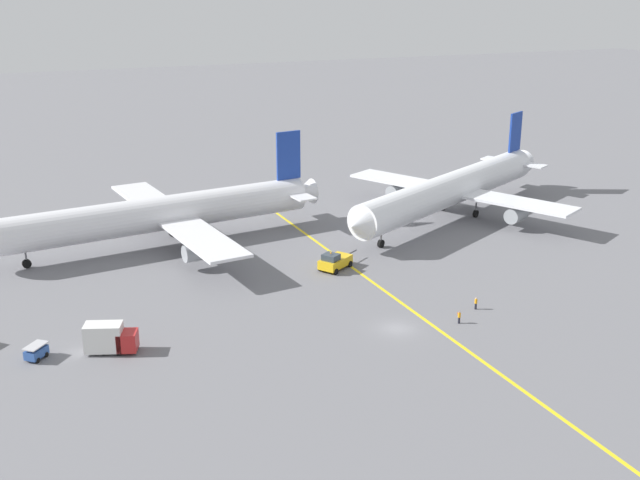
# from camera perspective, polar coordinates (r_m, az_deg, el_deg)

# --- Properties ---
(ground_plane) EXTENTS (600.00, 600.00, 0.00)m
(ground_plane) POSITION_cam_1_polar(r_m,az_deg,el_deg) (97.83, 5.54, -6.34)
(ground_plane) COLOR slate
(taxiway_stripe) EXTENTS (5.34, 119.92, 0.01)m
(taxiway_stripe) POSITION_cam_1_polar(r_m,az_deg,el_deg) (107.68, 5.04, -3.93)
(taxiway_stripe) COLOR yellow
(taxiway_stripe) RESTS_ON ground
(airliner_at_gate_left) EXTENTS (55.98, 46.83, 16.15)m
(airliner_at_gate_left) POSITION_cam_1_polar(r_m,az_deg,el_deg) (127.58, -11.39, 1.82)
(airliner_at_gate_left) COLOR silver
(airliner_at_gate_left) RESTS_ON ground
(airliner_being_pushed) EXTENTS (52.38, 40.90, 15.71)m
(airliner_being_pushed) POSITION_cam_1_polar(r_m,az_deg,el_deg) (141.57, 9.39, 3.61)
(airliner_being_pushed) COLOR white
(airliner_being_pushed) RESTS_ON ground
(pushback_tug) EXTENTS (7.91, 6.04, 2.92)m
(pushback_tug) POSITION_cam_1_polar(r_m,az_deg,el_deg) (116.00, 1.06, -1.53)
(pushback_tug) COLOR gold
(pushback_tug) RESTS_ON ground
(gse_baggage_cart_trailing) EXTENTS (2.97, 3.10, 1.71)m
(gse_baggage_cart_trailing) POSITION_cam_1_polar(r_m,az_deg,el_deg) (95.19, -19.67, -7.57)
(gse_baggage_cart_trailing) COLOR #2D5199
(gse_baggage_cart_trailing) RESTS_ON ground
(gse_catering_truck_tall) EXTENTS (6.30, 4.17, 3.50)m
(gse_catering_truck_tall) POSITION_cam_1_polar(r_m,az_deg,el_deg) (93.94, -14.82, -6.82)
(gse_catering_truck_tall) COLOR red
(gse_catering_truck_tall) RESTS_ON ground
(ground_crew_marshaller_foreground) EXTENTS (0.36, 0.48, 1.59)m
(ground_crew_marshaller_foreground) POSITION_cam_1_polar(r_m,az_deg,el_deg) (99.94, 9.95, -5.47)
(ground_crew_marshaller_foreground) COLOR black
(ground_crew_marshaller_foreground) RESTS_ON ground
(ground_crew_ramp_agent_by_cones) EXTENTS (0.36, 0.36, 1.62)m
(ground_crew_ramp_agent_by_cones) POSITION_cam_1_polar(r_m,az_deg,el_deg) (104.41, 11.11, -4.46)
(ground_crew_ramp_agent_by_cones) COLOR black
(ground_crew_ramp_agent_by_cones) RESTS_ON ground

